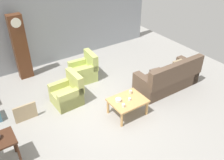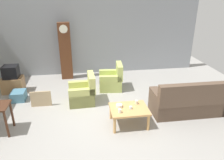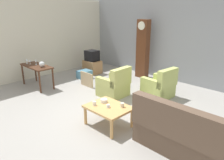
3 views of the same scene
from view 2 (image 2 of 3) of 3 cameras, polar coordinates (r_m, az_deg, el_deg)
ground_plane at (r=6.07m, az=-0.92°, el=-9.56°), size 10.40×10.40×0.00m
garage_door_wall at (r=8.86m, az=-4.19°, el=11.99°), size 8.40×0.16×3.20m
couch_floral at (r=6.41m, az=20.03°, el=-5.54°), size 2.11×0.90×1.04m
armchair_olive_near at (r=6.67m, az=-7.70°, el=-3.58°), size 0.81×0.78×0.92m
armchair_olive_far at (r=7.55m, az=-0.10°, el=-0.15°), size 0.85×0.83×0.92m
coffee_table_wood at (r=5.54m, az=4.55°, el=-8.11°), size 0.96×0.76×0.47m
grandfather_clock at (r=8.44m, az=-12.27°, el=7.48°), size 0.44×0.30×2.18m
tv_stand_cabinet at (r=8.08m, az=-24.82°, el=-1.12°), size 0.68×0.52×0.52m
tv_crt at (r=7.92m, az=-25.37°, el=1.99°), size 0.48×0.44×0.42m
framed_picture_leaning at (r=6.77m, az=-18.40°, el=-4.80°), size 0.60×0.05×0.48m
storage_box_blue at (r=7.44m, az=-23.60°, el=-3.85°), size 0.42×0.48×0.30m
cup_white_porcelain at (r=5.29m, az=2.09°, el=-8.24°), size 0.08×0.08×0.09m
cup_blue_rimmed at (r=5.47m, az=5.00°, el=-7.33°), size 0.07×0.07×0.07m
cup_cream_tall at (r=5.70m, az=6.51°, el=-5.88°), size 0.09×0.09×0.10m
bowl_white_stacked at (r=5.53m, az=1.90°, el=-6.87°), size 0.16×0.16×0.08m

